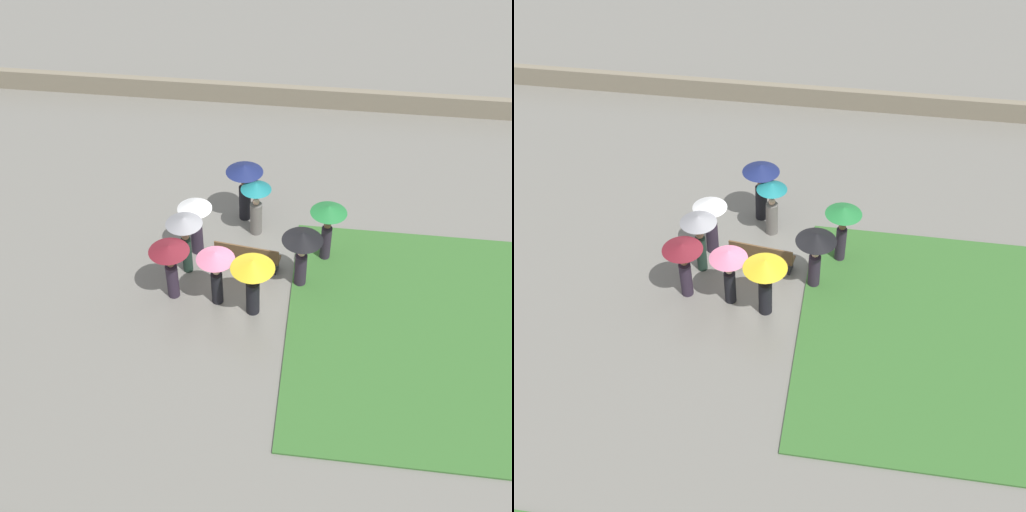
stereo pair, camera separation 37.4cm
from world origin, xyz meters
The scene contains 13 objects.
ground_plane centered at (0.00, 0.00, 0.00)m, with size 90.00×90.00×0.00m, color slate.
lawn_patch_near centered at (-5.18, 1.80, 0.03)m, with size 7.09×7.99×0.06m.
parapet_wall centered at (0.00, -9.76, 0.39)m, with size 45.00×0.35×0.79m.
park_bench centered at (-0.28, -0.15, 0.47)m, with size 1.93×0.66×0.90m.
crowd_person_navy centered at (0.11, -2.44, 1.45)m, with size 1.14×1.14×2.01m.
crowd_person_maroon centered at (1.61, 1.21, 1.33)m, with size 1.10×1.10×1.84m.
crowd_person_grey centered at (1.42, 0.17, 1.46)m, with size 1.03×1.03×1.96m.
crowd_person_green centered at (-2.50, -0.84, 1.44)m, with size 1.04×1.04×1.95m.
crowd_person_pink centered at (0.36, 1.30, 1.36)m, with size 1.03×1.03×1.83m.
crowd_person_yellow centered at (-0.66, 1.55, 1.41)m, with size 1.17×1.17×1.89m.
crowd_person_black centered at (-1.85, 0.34, 1.44)m, with size 1.12×1.12×1.92m.
crowd_person_white centered at (1.30, -0.68, 1.31)m, with size 1.00×1.00×1.87m.
crowd_person_teal centered at (-0.33, -1.77, 1.21)m, with size 0.92×0.92×1.86m.
Camera 1 is at (-2.22, 13.32, 12.97)m, focal length 45.00 mm.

